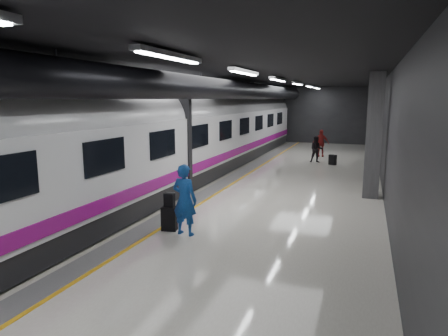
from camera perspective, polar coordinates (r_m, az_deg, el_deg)
The scene contains 9 objects.
ground at distance 14.36m, azimuth 1.65°, elevation -4.51°, with size 40.00×40.00×0.00m, color silver.
platform_hall at distance 14.91m, azimuth 1.81°, elevation 9.76°, with size 10.02×40.02×4.51m.
train at distance 15.30m, azimuth -9.99°, elevation 4.11°, with size 3.05×38.00×4.05m.
traveler_main at distance 10.53m, azimuth -5.65°, elevation -4.54°, with size 0.69×0.45×1.90m, color #1751B1.
suitcase_main at distance 11.08m, azimuth -7.82°, elevation -7.18°, with size 0.41×0.26×0.66m, color black.
shoulder_bag at distance 10.95m, azimuth -7.81°, elevation -4.55°, with size 0.28×0.15×0.38m, color black.
traveler_far_a at distance 23.14m, azimuth 13.08°, elevation 2.62°, with size 0.73×0.57×1.50m, color black.
traveler_far_b at distance 25.63m, azimuth 13.64°, elevation 3.48°, with size 0.98×0.41×1.68m, color maroon.
suitcase_far at distance 22.58m, azimuth 15.25°, elevation 1.14°, with size 0.38×0.24×0.56m, color black.
Camera 1 is at (4.29, -13.23, 3.56)m, focal length 32.00 mm.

